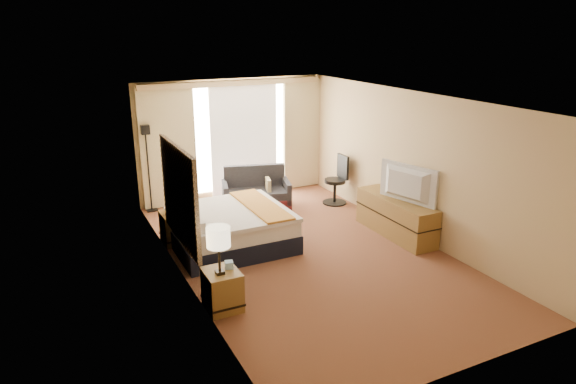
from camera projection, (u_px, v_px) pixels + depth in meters
name	position (u px, v px, depth m)	size (l,w,h in m)	color
floor	(307.00, 253.00, 8.68)	(4.20, 7.00, 0.02)	#5E241A
ceiling	(309.00, 98.00, 7.87)	(4.20, 7.00, 0.02)	silver
wall_back	(232.00, 139.00, 11.26)	(4.20, 0.02, 2.60)	tan
wall_front	(469.00, 266.00, 5.29)	(4.20, 0.02, 2.60)	tan
wall_left	(180.00, 198.00, 7.39)	(0.02, 7.00, 2.60)	tan
wall_right	(411.00, 165.00, 9.16)	(0.02, 7.00, 2.60)	tan
headboard	(179.00, 195.00, 7.59)	(0.06, 1.85, 1.50)	black
nightstand_left	(222.00, 290.00, 6.91)	(0.45, 0.52, 0.55)	olive
nightstand_right	(175.00, 227.00, 9.04)	(0.45, 0.52, 0.55)	olive
media_dresser	(396.00, 217.00, 9.34)	(0.50, 1.80, 0.70)	olive
window	(243.00, 137.00, 11.33)	(2.30, 0.02, 2.30)	white
curtains	(234.00, 135.00, 11.13)	(4.12, 0.19, 2.56)	beige
bed	(230.00, 228.00, 8.85)	(1.92, 1.76, 0.93)	black
loveseat	(256.00, 195.00, 10.76)	(1.54, 1.09, 0.87)	maroon
floor_lamp	(147.00, 151.00, 10.30)	(0.23, 0.23, 1.80)	black
desk_chair	(337.00, 182.00, 11.00)	(0.51, 0.51, 1.05)	black
lamp_left	(218.00, 238.00, 6.60)	(0.31, 0.31, 0.66)	black
lamp_right	(174.00, 185.00, 8.87)	(0.30, 0.30, 0.62)	black
tissue_box	(229.00, 265.00, 6.90)	(0.11, 0.11, 0.10)	#8DB3DA
telephone	(172.00, 209.00, 9.06)	(0.17, 0.13, 0.07)	black
television	(404.00, 184.00, 8.91)	(1.17, 0.15, 0.67)	black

